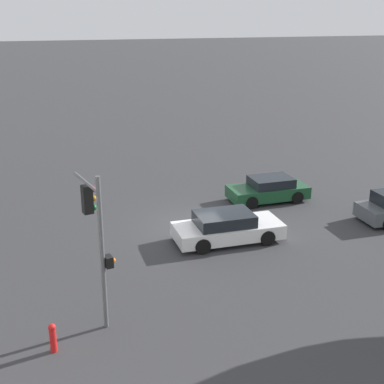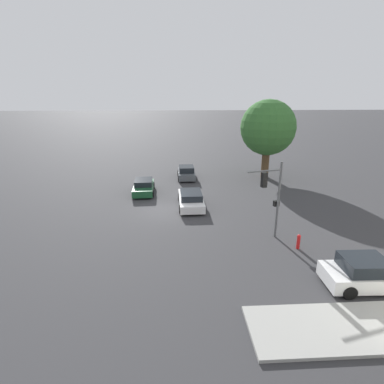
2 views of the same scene
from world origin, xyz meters
name	(u,v)px [view 2 (image 2 of 2)]	position (x,y,z in m)	size (l,w,h in m)	color
ground_plane	(167,210)	(0.00, 0.00, 0.00)	(300.00, 300.00, 0.00)	#333335
street_tree	(268,128)	(-9.32, 10.55, 5.37)	(5.80, 5.80, 8.31)	#4C3823
traffic_signal	(271,190)	(5.12, 6.58, 3.20)	(0.96, 2.31, 4.96)	#515456
crossing_car_0	(191,199)	(-0.76, 1.97, 0.62)	(4.65, 2.09, 1.29)	silver
crossing_car_1	(144,187)	(-4.49, -2.23, 0.60)	(4.11, 1.98, 1.25)	#194728
crossing_car_2	(186,173)	(-9.28, 1.92, 0.65)	(3.83, 1.93, 1.38)	#4C5156
parked_car_0	(365,273)	(10.44, 9.65, 0.70)	(2.09, 3.89, 1.51)	silver
fire_hydrant	(298,241)	(6.67, 7.98, 0.49)	(0.22, 0.22, 0.92)	red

